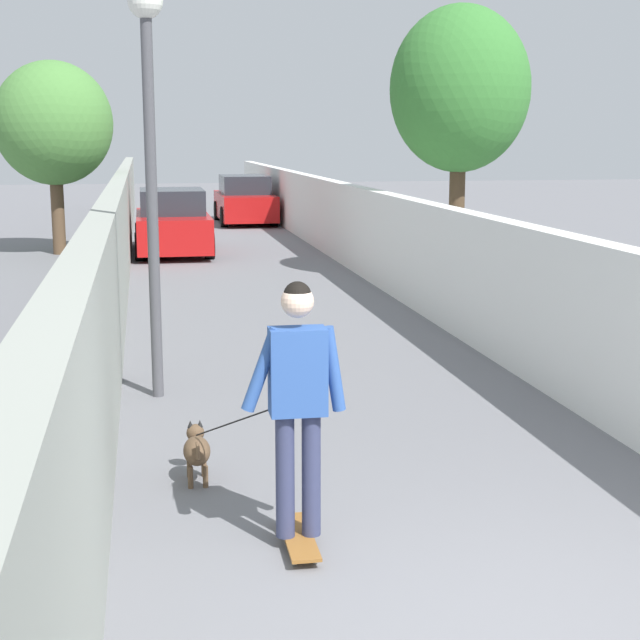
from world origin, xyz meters
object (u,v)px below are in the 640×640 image
tree_right_near (460,90)px  car_far (245,201)px  skateboard (298,537)px  person_skateboarder (298,389)px  car_near (173,224)px  dog (197,449)px  tree_left_mid (53,124)px  lamp_post (149,120)px

tree_right_near → car_far: (13.52, 2.65, -2.91)m
skateboard → person_skateboarder: 1.06m
car_near → person_skateboarder: bearing=-179.1°
skateboard → dog: 1.55m
tree_right_near → car_far: tree_right_near is taller
skateboard → car_far: car_far is taller
tree_left_mid → lamp_post: size_ratio=1.05×
tree_right_near → tree_left_mid: (6.00, 7.92, -0.56)m
dog → car_far: bearing=-7.0°
person_skateboarder → tree_right_near: bearing=-23.3°
tree_left_mid → skateboard: 17.99m
lamp_post → tree_left_mid: bearing=8.9°
tree_right_near → car_near: tree_right_near is taller
skateboard → person_skateboarder: bearing=-90.0°
tree_left_mid → tree_right_near: bearing=-127.1°
dog → tree_left_mid: bearing=8.3°
skateboard → tree_right_near: bearing=-23.3°
car_near → skateboard: bearing=-179.1°
person_skateboarder → dog: (1.41, 0.61, -0.85)m
tree_right_near → skateboard: 13.00m
car_far → dog: bearing=173.0°
skateboard → dog: (1.41, 0.61, 0.21)m
person_skateboarder → car_far: bearing=-5.3°
tree_right_near → person_skateboarder: size_ratio=2.94×
lamp_post → person_skateboarder: (-4.11, -0.88, -1.82)m
tree_right_near → car_far: 14.08m
lamp_post → person_skateboarder: 4.59m
car_far → car_near: bearing=161.7°
car_near → lamp_post: bearing=177.4°
person_skateboarder → car_far: person_skateboarder is taller
tree_right_near → person_skateboarder: 12.76m
lamp_post → dog: 3.81m
dog → car_far: car_far is taller
tree_right_near → person_skateboarder: bearing=156.7°
lamp_post → car_far: (20.89, -3.18, -2.23)m
tree_right_near → dog: (-10.07, 5.56, -3.35)m
car_near → car_far: same height
tree_left_mid → dog: (-16.07, -2.36, -2.79)m
tree_left_mid → car_near: size_ratio=1.11×
tree_right_near → lamp_post: size_ratio=1.21×
car_near → car_far: size_ratio=0.97×
tree_right_near → tree_left_mid: 9.95m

